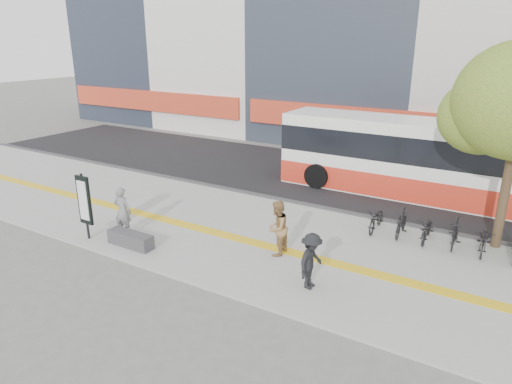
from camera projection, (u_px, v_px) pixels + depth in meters
The scene contains 12 objects.
ground at pixel (221, 253), 14.06m from camera, with size 120.00×120.00×0.00m, color #61625D.
sidewalk at pixel (247, 234), 15.27m from camera, with size 40.00×7.00×0.08m, color gray.
tactile_strip at pixel (239, 238), 14.85m from camera, with size 40.00×0.45×0.01m, color gold.
street at pixel (332, 178), 21.35m from camera, with size 40.00×8.00×0.06m, color black.
curb at pixel (294, 203), 18.09m from camera, with size 40.00×0.25×0.14m, color #373739.
bench at pixel (131, 239), 14.27m from camera, with size 1.60×0.45×0.45m, color #373739.
signboard at pixel (84, 201), 14.46m from camera, with size 0.55×0.10×2.20m.
bus at pixel (422, 162), 18.50m from camera, with size 11.64×2.76×3.10m.
bicycle_row at pixel (440, 231), 14.38m from camera, with size 4.68×1.57×0.91m.
seated_woman at pixel (123, 211), 14.87m from camera, with size 0.61×0.40×1.67m, color black.
pedestrian_tan at pixel (277, 228), 13.53m from camera, with size 0.82×0.64×1.70m, color #9B7346.
pedestrian_dark at pixel (311, 261), 11.72m from camera, with size 0.98×0.57×1.52m, color black.
Camera 1 is at (7.51, -10.32, 6.30)m, focal length 32.02 mm.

